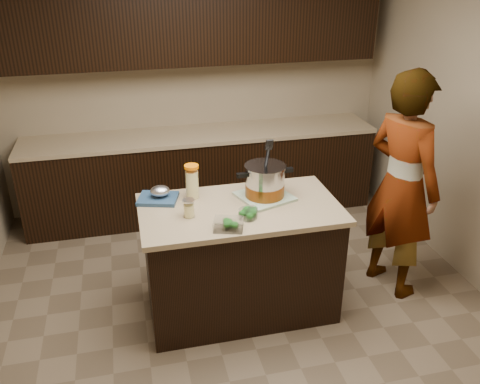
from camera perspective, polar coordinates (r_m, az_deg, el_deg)
The scene contains 13 objects.
ground_plane at distance 4.18m, azimuth 0.00°, elevation -12.71°, with size 4.00×4.00×0.00m, color brown.
room_shell at distance 3.40m, azimuth 0.00°, elevation 10.64°, with size 4.04×4.04×2.72m.
back_cabinets at distance 5.25m, azimuth -4.45°, elevation 7.21°, with size 3.60×0.63×2.33m.
island at distance 3.92m, azimuth 0.00°, elevation -7.51°, with size 1.46×0.81×0.90m.
dish_towel at distance 3.83m, azimuth 2.78°, elevation -0.50°, with size 0.36×0.36×0.02m, color #628F60.
stock_pot at distance 3.78m, azimuth 2.82°, elevation 1.04°, with size 0.43×0.32×0.44m.
lemonade_pitcher at distance 3.79m, azimuth -5.40°, elevation 1.02°, with size 0.13×0.13×0.26m.
mason_jar at distance 3.55m, azimuth -5.75°, elevation -1.86°, with size 0.09×0.09×0.14m.
broccoli_tub_left at distance 3.58m, azimuth 1.14°, elevation -2.21°, with size 0.12×0.12×0.05m.
broccoli_tub_right at distance 3.53m, azimuth 0.88°, elevation -2.52°, with size 0.16×0.16×0.06m.
broccoli_tub_rect at distance 3.39m, azimuth -1.31°, elevation -3.71°, with size 0.23×0.19×0.07m.
blue_tray at distance 3.82m, azimuth -9.09°, elevation -0.42°, with size 0.34×0.30×0.11m.
person at distance 4.17m, azimuth 17.70°, elevation 0.69°, with size 0.67×0.44×1.84m, color gray.
Camera 1 is at (-0.76, -3.19, 2.59)m, focal length 38.00 mm.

